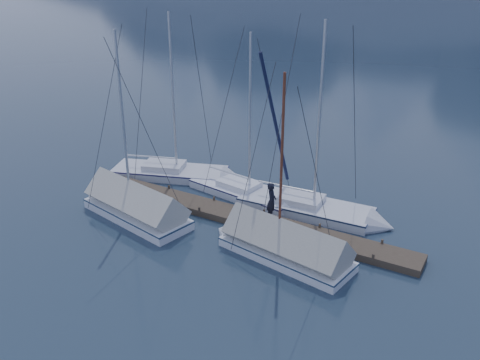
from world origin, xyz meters
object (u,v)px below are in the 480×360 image
at_px(sailboat_open_mid, 257,197).
at_px(sailboat_covered_near, 276,245).
at_px(person, 272,201).
at_px(sailboat_open_left, 186,175).
at_px(sailboat_covered_far, 129,206).
at_px(sailboat_open_right, 324,212).

bearing_deg(sailboat_open_mid, sailboat_covered_near, -53.10).
height_order(sailboat_covered_near, person, sailboat_covered_near).
bearing_deg(sailboat_open_left, sailboat_covered_far, -86.32).
distance_m(sailboat_open_left, person, 7.74).
bearing_deg(person, sailboat_open_left, 45.04).
bearing_deg(sailboat_covered_near, sailboat_open_right, 83.84).
height_order(sailboat_open_left, sailboat_open_mid, sailboat_open_left).
relative_size(sailboat_open_left, person, 5.51).
height_order(sailboat_covered_near, sailboat_covered_far, sailboat_covered_far).
bearing_deg(person, sailboat_covered_near, -172.47).
bearing_deg(sailboat_open_left, person, -21.22).
relative_size(sailboat_open_left, sailboat_open_mid, 1.08).
bearing_deg(sailboat_open_right, sailboat_open_mid, -178.82).
xyz_separation_m(sailboat_open_mid, sailboat_covered_near, (3.37, -4.49, 0.28)).
distance_m(sailboat_open_mid, sailboat_open_right, 3.86).
distance_m(sailboat_covered_far, person, 7.34).
distance_m(sailboat_open_mid, sailboat_covered_far, 6.83).
xyz_separation_m(sailboat_open_left, sailboat_covered_far, (0.35, -5.43, 0.31)).
height_order(sailboat_open_mid, sailboat_covered_far, sailboat_covered_far).
bearing_deg(sailboat_open_left, sailboat_covered_near, -30.86).
relative_size(sailboat_open_mid, sailboat_covered_far, 0.96).
xyz_separation_m(sailboat_covered_far, person, (6.79, 2.66, 0.80)).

